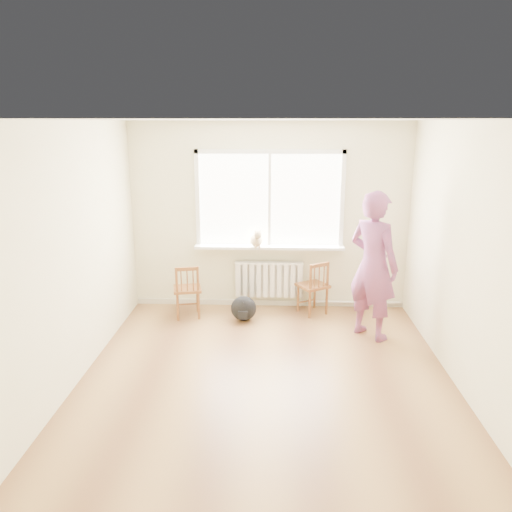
# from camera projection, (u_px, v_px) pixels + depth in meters

# --- Properties ---
(floor) EXTENTS (4.50, 4.50, 0.00)m
(floor) POSITION_uv_depth(u_px,v_px,m) (266.00, 379.00, 5.38)
(floor) COLOR #A07441
(floor) RESTS_ON ground
(ceiling) EXTENTS (4.50, 4.50, 0.00)m
(ceiling) POSITION_uv_depth(u_px,v_px,m) (268.00, 120.00, 4.68)
(ceiling) COLOR white
(ceiling) RESTS_ON back_wall
(back_wall) EXTENTS (4.00, 0.01, 2.70)m
(back_wall) POSITION_uv_depth(u_px,v_px,m) (269.00, 217.00, 7.20)
(back_wall) COLOR beige
(back_wall) RESTS_ON ground
(window) EXTENTS (2.12, 0.05, 1.42)m
(window) POSITION_uv_depth(u_px,v_px,m) (270.00, 196.00, 7.09)
(window) COLOR white
(window) RESTS_ON back_wall
(windowsill) EXTENTS (2.15, 0.22, 0.04)m
(windowsill) POSITION_uv_depth(u_px,v_px,m) (269.00, 247.00, 7.20)
(windowsill) COLOR white
(windowsill) RESTS_ON back_wall
(radiator) EXTENTS (1.00, 0.12, 0.55)m
(radiator) POSITION_uv_depth(u_px,v_px,m) (269.00, 279.00, 7.35)
(radiator) COLOR white
(radiator) RESTS_ON back_wall
(heating_pipe) EXTENTS (1.40, 0.04, 0.04)m
(heating_pipe) POSITION_uv_depth(u_px,v_px,m) (353.00, 302.00, 7.43)
(heating_pipe) COLOR silver
(heating_pipe) RESTS_ON back_wall
(baseboard) EXTENTS (4.00, 0.03, 0.08)m
(baseboard) POSITION_uv_depth(u_px,v_px,m) (269.00, 303.00, 7.53)
(baseboard) COLOR beige
(baseboard) RESTS_ON ground
(chair_left) EXTENTS (0.45, 0.43, 0.77)m
(chair_left) POSITION_uv_depth(u_px,v_px,m) (187.00, 291.00, 6.98)
(chair_left) COLOR brown
(chair_left) RESTS_ON floor
(chair_right) EXTENTS (0.52, 0.52, 0.78)m
(chair_right) POSITION_uv_depth(u_px,v_px,m) (314.00, 288.00, 7.10)
(chair_right) COLOR brown
(chair_right) RESTS_ON floor
(person) EXTENTS (0.80, 0.81, 1.89)m
(person) POSITION_uv_depth(u_px,v_px,m) (373.00, 266.00, 6.22)
(person) COLOR #B43C55
(person) RESTS_ON floor
(cat) EXTENTS (0.23, 0.41, 0.28)m
(cat) POSITION_uv_depth(u_px,v_px,m) (256.00, 239.00, 7.09)
(cat) COLOR beige
(cat) RESTS_ON windowsill
(backpack) EXTENTS (0.42, 0.37, 0.35)m
(backpack) POSITION_uv_depth(u_px,v_px,m) (244.00, 308.00, 6.92)
(backpack) COLOR black
(backpack) RESTS_ON floor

